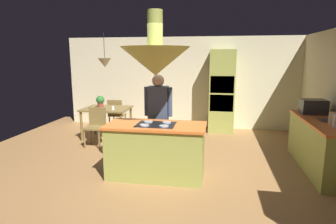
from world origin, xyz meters
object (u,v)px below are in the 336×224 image
(kitchen_island, at_px, (156,150))
(potted_plant_on_table, at_px, (100,101))
(oven_tower, at_px, (222,91))
(person_at_island, at_px, (158,113))
(canister_sugar, at_px, (332,119))
(chair_by_back_wall, at_px, (116,113))
(microwave_on_counter, at_px, (313,107))
(dining_table, at_px, (107,112))
(chair_facing_island, at_px, (96,124))
(cup_on_table, at_px, (113,108))

(kitchen_island, xyz_separation_m, potted_plant_on_table, (-1.85, 2.08, 0.47))
(oven_tower, height_order, person_at_island, oven_tower)
(canister_sugar, bearing_deg, kitchen_island, -170.81)
(chair_by_back_wall, relative_size, microwave_on_counter, 1.89)
(dining_table, distance_m, person_at_island, 2.18)
(dining_table, xyz_separation_m, microwave_on_counter, (4.54, -0.68, 0.38))
(dining_table, relative_size, chair_by_back_wall, 1.28)
(person_at_island, xyz_separation_m, chair_facing_island, (-1.61, 0.77, -0.46))
(potted_plant_on_table, relative_size, canister_sugar, 1.43)
(oven_tower, bearing_deg, person_at_island, -114.83)
(oven_tower, relative_size, cup_on_table, 24.31)
(kitchen_island, bearing_deg, chair_facing_island, 139.88)
(person_at_island, xyz_separation_m, chair_by_back_wall, (-1.61, 2.11, -0.46))
(cup_on_table, bearing_deg, dining_table, 137.89)
(kitchen_island, relative_size, cup_on_table, 18.24)
(chair_facing_island, relative_size, chair_by_back_wall, 1.00)
(chair_by_back_wall, distance_m, microwave_on_counter, 4.77)
(person_at_island, bearing_deg, potted_plant_on_table, 141.05)
(cup_on_table, bearing_deg, person_at_island, -41.84)
(microwave_on_counter, bearing_deg, oven_tower, 133.73)
(oven_tower, relative_size, canister_sugar, 10.42)
(person_at_island, relative_size, potted_plant_on_table, 5.60)
(kitchen_island, relative_size, chair_by_back_wall, 1.89)
(chair_facing_island, distance_m, canister_sugar, 4.67)
(cup_on_table, xyz_separation_m, canister_sugar, (4.29, -1.42, 0.20))
(oven_tower, xyz_separation_m, cup_on_table, (-2.55, -1.37, -0.29))
(person_at_island, distance_m, chair_by_back_wall, 2.69)
(dining_table, bearing_deg, microwave_on_counter, -8.46)
(canister_sugar, xyz_separation_m, microwave_on_counter, (0.00, 0.97, 0.04))
(chair_facing_island, bearing_deg, kitchen_island, -40.12)
(microwave_on_counter, bearing_deg, person_at_island, -165.41)
(kitchen_island, bearing_deg, dining_table, 128.99)
(kitchen_island, bearing_deg, person_at_island, 98.17)
(chair_facing_island, bearing_deg, oven_tower, 32.89)
(dining_table, relative_size, chair_facing_island, 1.28)
(person_at_island, bearing_deg, chair_by_back_wall, 127.30)
(chair_by_back_wall, xyz_separation_m, canister_sugar, (4.54, -2.31, 0.50))
(kitchen_island, distance_m, oven_tower, 3.48)
(person_at_island, height_order, chair_facing_island, person_at_island)
(dining_table, height_order, potted_plant_on_table, potted_plant_on_table)
(dining_table, distance_m, microwave_on_counter, 4.61)
(chair_facing_island, relative_size, microwave_on_counter, 1.89)
(kitchen_island, distance_m, dining_table, 2.71)
(chair_facing_island, relative_size, potted_plant_on_table, 2.90)
(chair_facing_island, xyz_separation_m, potted_plant_on_table, (-0.15, 0.65, 0.42))
(oven_tower, distance_m, microwave_on_counter, 2.52)
(chair_by_back_wall, bearing_deg, canister_sugar, 153.05)
(cup_on_table, bearing_deg, oven_tower, 28.16)
(kitchen_island, xyz_separation_m, cup_on_table, (-1.45, 1.88, 0.35))
(potted_plant_on_table, relative_size, cup_on_table, 3.33)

